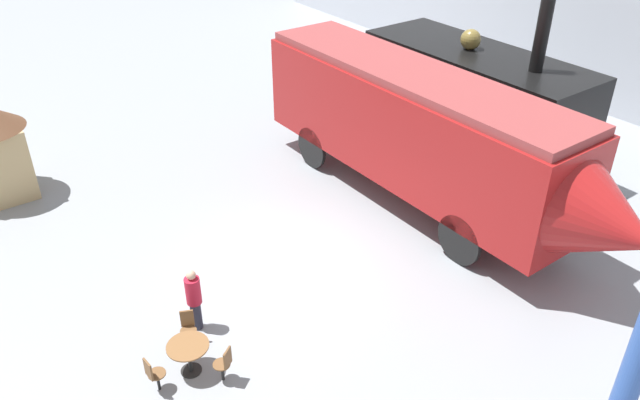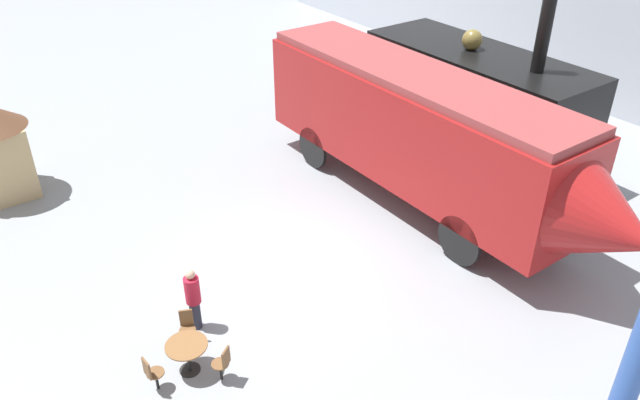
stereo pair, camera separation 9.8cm
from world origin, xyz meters
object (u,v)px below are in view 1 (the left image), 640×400
object	(u,v)px
streamlined_locomotive	(429,133)
visitor_person	(194,298)
steam_locomotive	(473,96)
cafe_table_near	(188,351)
cafe_chair_0	(225,363)

from	to	relation	value
streamlined_locomotive	visitor_person	bearing A→B (deg)	-84.76
steam_locomotive	cafe_table_near	xyz separation A→B (m)	(3.32, -11.90, -1.60)
cafe_table_near	cafe_chair_0	size ratio (longest dim) A/B	1.00
cafe_chair_0	visitor_person	bearing A→B (deg)	-42.93
cafe_chair_0	visitor_person	size ratio (longest dim) A/B	0.54
cafe_chair_0	visitor_person	world-z (taller)	visitor_person
steam_locomotive	visitor_person	bearing A→B (deg)	-78.79
cafe_table_near	visitor_person	distance (m)	1.34
streamlined_locomotive	cafe_chair_0	size ratio (longest dim) A/B	14.61
cafe_table_near	cafe_chair_0	world-z (taller)	cafe_chair_0
streamlined_locomotive	cafe_table_near	world-z (taller)	streamlined_locomotive
steam_locomotive	visitor_person	distance (m)	11.49
steam_locomotive	streamlined_locomotive	bearing A→B (deg)	-66.61
streamlined_locomotive	cafe_table_near	distance (m)	8.79
steam_locomotive	cafe_chair_0	xyz separation A→B (m)	(3.98, -11.44, -1.66)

